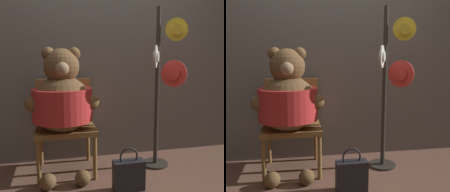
{
  "view_description": "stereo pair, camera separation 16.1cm",
  "coord_description": "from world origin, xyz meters",
  "views": [
    {
      "loc": [
        -0.52,
        -2.16,
        1.12
      ],
      "look_at": [
        0.04,
        0.2,
        0.76
      ],
      "focal_mm": 40.0,
      "sensor_mm": 36.0,
      "label": 1
    },
    {
      "loc": [
        -0.36,
        -2.19,
        1.12
      ],
      "look_at": [
        0.04,
        0.2,
        0.76
      ],
      "focal_mm": 40.0,
      "sensor_mm": 36.0,
      "label": 2
    }
  ],
  "objects": [
    {
      "name": "ground_plane",
      "position": [
        0.0,
        0.0,
        0.0
      ],
      "size": [
        14.0,
        14.0,
        0.0
      ],
      "primitive_type": "plane",
      "color": "brown"
    },
    {
      "name": "wall_back",
      "position": [
        0.0,
        0.64,
        1.16
      ],
      "size": [
        8.0,
        0.1,
        2.33
      ],
      "color": "#66605B",
      "rests_on": "ground_plane"
    },
    {
      "name": "chair",
      "position": [
        -0.42,
        0.35,
        0.51
      ],
      "size": [
        0.56,
        0.53,
        0.92
      ],
      "color": "olive",
      "rests_on": "ground_plane"
    },
    {
      "name": "teddy_bear",
      "position": [
        -0.44,
        0.18,
        0.74
      ],
      "size": [
        0.67,
        0.6,
        1.23
      ],
      "color": "brown",
      "rests_on": "ground_plane"
    },
    {
      "name": "hat_display_rack",
      "position": [
        0.56,
        0.17,
        0.84
      ],
      "size": [
        0.43,
        0.4,
        1.64
      ],
      "color": "#332D28",
      "rests_on": "ground_plane"
    },
    {
      "name": "handbag_on_ground",
      "position": [
        0.09,
        -0.22,
        0.14
      ],
      "size": [
        0.27,
        0.11,
        0.38
      ],
      "color": "#232328",
      "rests_on": "ground_plane"
    }
  ]
}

